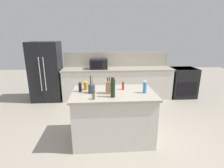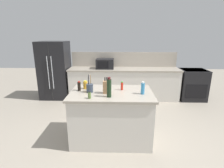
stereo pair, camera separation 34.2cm
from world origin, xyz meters
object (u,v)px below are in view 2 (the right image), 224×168
at_px(range_oven, 192,84).
at_px(soy_sauce_bottle, 79,86).
at_px(spice_jar_oregano, 89,95).
at_px(microwave, 105,64).
at_px(dish_soap_bottle, 143,88).
at_px(wine_bottle, 109,88).
at_px(utensil_crock, 90,88).
at_px(hot_sauce_bottle, 122,86).
at_px(knife_block, 107,87).
at_px(honey_jar, 85,85).
at_px(refrigerator, 55,70).

relative_size(range_oven, soy_sauce_bottle, 5.23).
bearing_deg(spice_jar_oregano, microwave, 88.39).
height_order(dish_soap_bottle, wine_bottle, wine_bottle).
xyz_separation_m(microwave, utensil_crock, (-0.12, -2.21, -0.06)).
relative_size(soy_sauce_bottle, hot_sauce_bottle, 1.10).
bearing_deg(dish_soap_bottle, knife_block, 178.31).
bearing_deg(hot_sauce_bottle, microwave, 102.62).
xyz_separation_m(knife_block, spice_jar_oregano, (-0.27, -0.27, -0.06)).
xyz_separation_m(range_oven, wine_bottle, (-2.40, -2.45, 0.63)).
xyz_separation_m(knife_block, wine_bottle, (0.05, -0.18, 0.04)).
bearing_deg(spice_jar_oregano, knife_block, 45.00).
relative_size(knife_block, honey_jar, 1.87).
height_order(utensil_crock, spice_jar_oregano, utensil_crock).
relative_size(range_oven, utensil_crock, 2.87).
height_order(microwave, spice_jar_oregano, microwave).
bearing_deg(dish_soap_bottle, wine_bottle, -163.88).
bearing_deg(range_oven, soy_sauce_bottle, -144.42).
bearing_deg(wine_bottle, hot_sauce_bottle, 60.37).
bearing_deg(wine_bottle, utensil_crock, 146.87).
xyz_separation_m(refrigerator, spice_jar_oregano, (1.48, -2.58, 0.13)).
xyz_separation_m(range_oven, microwave, (-2.65, 0.00, 0.62)).
relative_size(knife_block, dish_soap_bottle, 1.31).
distance_m(range_oven, soy_sauce_bottle, 3.69).
distance_m(knife_block, hot_sauce_bottle, 0.34).
bearing_deg(honey_jar, dish_soap_bottle, -14.54).
distance_m(range_oven, spice_jar_oregano, 3.75).
relative_size(microwave, soy_sauce_bottle, 2.95).
distance_m(knife_block, utensil_crock, 0.32).
relative_size(spice_jar_oregano, wine_bottle, 0.36).
height_order(knife_block, utensil_crock, utensil_crock).
bearing_deg(honey_jar, knife_block, -30.81).
relative_size(honey_jar, wine_bottle, 0.46).
distance_m(spice_jar_oregano, dish_soap_bottle, 0.92).
height_order(refrigerator, knife_block, refrigerator).
distance_m(refrigerator, knife_block, 2.91).
distance_m(spice_jar_oregano, hot_sauce_bottle, 0.71).
height_order(range_oven, microwave, microwave).
distance_m(dish_soap_bottle, wine_bottle, 0.60).
distance_m(knife_block, wine_bottle, 0.19).
relative_size(soy_sauce_bottle, honey_jar, 1.13).
bearing_deg(soy_sauce_bottle, refrigerator, 119.47).
height_order(spice_jar_oregano, hot_sauce_bottle, hot_sauce_bottle).
height_order(utensil_crock, hot_sauce_bottle, utensil_crock).
bearing_deg(honey_jar, utensil_crock, -60.72).
height_order(microwave, hot_sauce_bottle, microwave).
bearing_deg(spice_jar_oregano, range_oven, 42.94).
distance_m(microwave, knife_block, 2.27).
distance_m(soy_sauce_bottle, dish_soap_bottle, 1.15).
distance_m(microwave, honey_jar, 2.02).
bearing_deg(utensil_crock, soy_sauce_bottle, 156.98).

